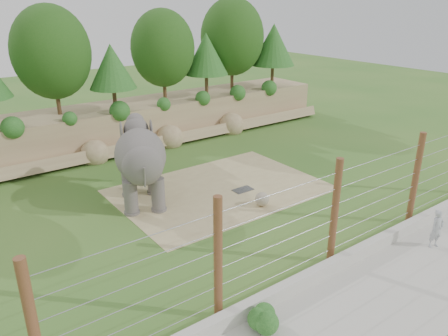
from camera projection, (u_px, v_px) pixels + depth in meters
ground at (251, 215)px, 19.27m from camera, size 90.00×90.00×0.00m
back_embankment at (132, 82)px, 27.65m from camera, size 30.00×5.52×8.77m
dirt_patch at (220, 190)px, 21.79m from camera, size 10.00×7.00×0.02m
drain_grate at (243, 190)px, 21.72m from camera, size 1.00×0.60×0.03m
elephant at (141, 166)px, 19.73m from camera, size 3.50×4.96×3.69m
stone_ball at (262, 199)px, 19.97m from camera, size 0.66×0.66×0.66m
retaining_wall at (341, 262)px, 15.43m from camera, size 26.00×0.35×0.50m
walkway at (390, 296)px, 14.02m from camera, size 26.00×4.00×0.01m
barrier_fence at (335, 212)px, 15.17m from camera, size 20.26×0.26×4.00m
walkway_shrub at (268, 319)px, 12.47m from camera, size 0.74×0.74×0.74m
zookeeper at (437, 229)px, 16.55m from camera, size 0.63×0.49×1.53m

